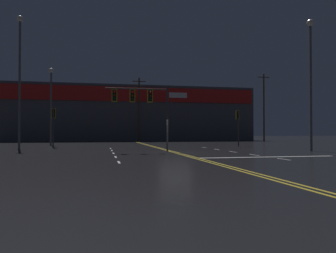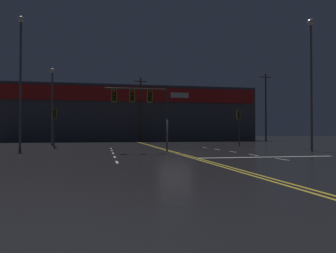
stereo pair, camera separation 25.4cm
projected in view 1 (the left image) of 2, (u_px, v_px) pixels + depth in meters
The scene contains 10 objects.
ground_plane at pixel (175, 153), 24.50m from camera, with size 200.00×200.00×0.00m, color black.
road_markings at pixel (190, 153), 23.70m from camera, with size 13.63×60.00×0.01m.
traffic_signal_median at pixel (141, 100), 25.03m from camera, with size 4.83×0.36×5.10m.
traffic_signal_corner_northeast at pixel (238, 120), 36.05m from camera, with size 0.42×0.36×3.95m.
traffic_signal_corner_northwest at pixel (53, 119), 31.98m from camera, with size 0.42×0.36×3.87m.
streetlight_near_left at pixel (311, 68), 26.34m from camera, with size 0.56×0.56×10.65m.
streetlight_near_right at pixel (51, 96), 37.83m from camera, with size 0.56×0.56×8.96m.
streetlight_median_approach at pixel (20, 67), 29.61m from camera, with size 0.56×0.56×12.12m.
building_backdrop at pixel (131, 114), 60.43m from camera, with size 43.92×10.23×9.69m.
utility_pole_row at pixel (135, 105), 54.28m from camera, with size 48.76×0.26×12.41m.
Camera 1 is at (-5.48, -23.91, 1.51)m, focal length 35.00 mm.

